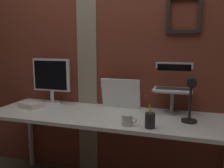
{
  "coord_description": "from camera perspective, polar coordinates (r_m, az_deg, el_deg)",
  "views": [
    {
      "loc": [
        0.71,
        -1.8,
        1.35
      ],
      "look_at": [
        0.11,
        0.15,
        1.0
      ],
      "focal_mm": 37.83,
      "sensor_mm": 36.0,
      "label": 1
    }
  ],
  "objects": [
    {
      "name": "desk_lamp",
      "position": [
        1.84,
        18.52,
        -2.56
      ],
      "size": [
        0.12,
        0.2,
        0.36
      ],
      "color": "black",
      "rests_on": "desk"
    },
    {
      "name": "laptop_stand",
      "position": [
        2.11,
        14.33,
        -3.25
      ],
      "size": [
        0.28,
        0.22,
        0.2
      ],
      "color": "gray",
      "rests_on": "desk"
    },
    {
      "name": "whiteboard_panel",
      "position": [
        2.21,
        2.09,
        -2.32
      ],
      "size": [
        0.37,
        0.08,
        0.28
      ],
      "primitive_type": "cube",
      "rotation": [
        0.23,
        0.0,
        0.0
      ],
      "color": "white",
      "rests_on": "desk"
    },
    {
      "name": "monitor",
      "position": [
        2.44,
        -14.46,
        1.5
      ],
      "size": [
        0.39,
        0.18,
        0.45
      ],
      "color": "white",
      "rests_on": "desk"
    },
    {
      "name": "pen_cup",
      "position": [
        1.73,
        9.16,
        -8.66
      ],
      "size": [
        0.07,
        0.07,
        0.17
      ],
      "color": "#262628",
      "rests_on": "desk"
    },
    {
      "name": "paper_clutter_stack",
      "position": [
        2.38,
        -19.09,
        -4.82
      ],
      "size": [
        0.23,
        0.18,
        0.05
      ],
      "primitive_type": "cube",
      "rotation": [
        0.0,
        0.0,
        -0.23
      ],
      "color": "silver",
      "rests_on": "desk"
    },
    {
      "name": "laptop",
      "position": [
        2.15,
        14.57,
        0.53
      ],
      "size": [
        0.33,
        0.27,
        0.23
      ],
      "color": "white",
      "rests_on": "laptop_stand"
    },
    {
      "name": "desk",
      "position": [
        2.06,
        -0.82,
        -9.31
      ],
      "size": [
        2.11,
        0.64,
        0.75
      ],
      "color": "white",
      "rests_on": "ground_plane"
    },
    {
      "name": "coffee_mug",
      "position": [
        1.77,
        3.72,
        -8.71
      ],
      "size": [
        0.12,
        0.08,
        0.08
      ],
      "color": "silver",
      "rests_on": "desk"
    },
    {
      "name": "brick_wall_back",
      "position": [
        2.35,
        -0.61,
        6.58
      ],
      "size": [
        3.33,
        0.16,
        2.45
      ],
      "color": "brown",
      "rests_on": "ground_plane"
    }
  ]
}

